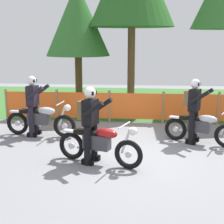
{
  "coord_description": "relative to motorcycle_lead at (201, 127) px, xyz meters",
  "views": [
    {
      "loc": [
        0.19,
        -7.36,
        2.69
      ],
      "look_at": [
        -0.55,
        0.61,
        0.9
      ],
      "focal_mm": 52.93,
      "sensor_mm": 36.0,
      "label": 1
    }
  ],
  "objects": [
    {
      "name": "ground",
      "position": [
        -1.72,
        -1.06,
        -0.45
      ],
      "size": [
        24.0,
        24.0,
        0.02
      ],
      "primitive_type": "cube",
      "color": "gray"
    },
    {
      "name": "grass_verge",
      "position": [
        -1.72,
        5.87,
        -0.44
      ],
      "size": [
        24.0,
        7.59,
        0.01
      ],
      "primitive_type": "cube",
      "color": "#386B2D",
      "rests_on": "ground"
    },
    {
      "name": "barrier_fence",
      "position": [
        -1.72,
        2.07,
        0.1
      ],
      "size": [
        8.78,
        0.08,
        1.05
      ],
      "color": "#997547",
      "rests_on": "ground"
    },
    {
      "name": "tree_leftmost",
      "position": [
        -4.05,
        4.48,
        2.94
      ],
      "size": [
        2.48,
        2.48,
        4.78
      ],
      "color": "brown",
      "rests_on": "ground"
    },
    {
      "name": "motorcycle_lead",
      "position": [
        0.0,
        0.0,
        0.0
      ],
      "size": [
        1.8,
        0.93,
        0.91
      ],
      "rotation": [
        0.0,
        0.0,
        -0.41
      ],
      "color": "black",
      "rests_on": "ground"
    },
    {
      "name": "motorcycle_trailing",
      "position": [
        -2.43,
        -1.65,
        0.02
      ],
      "size": [
        1.94,
        0.87,
        0.96
      ],
      "rotation": [
        0.0,
        0.0,
        -0.34
      ],
      "color": "black",
      "rests_on": "ground"
    },
    {
      "name": "motorcycle_third",
      "position": [
        -4.34,
        0.31,
        0.03
      ],
      "size": [
        2.06,
        0.61,
        0.97
      ],
      "rotation": [
        0.0,
        0.0,
        -0.11
      ],
      "color": "black",
      "rests_on": "ground"
    },
    {
      "name": "rider_lead",
      "position": [
        -0.19,
        0.08,
        0.51
      ],
      "size": [
        0.78,
        0.69,
        1.69
      ],
      "rotation": [
        0.0,
        0.0,
        -0.41
      ],
      "color": "black",
      "rests_on": "ground"
    },
    {
      "name": "rider_trailing",
      "position": [
        -2.64,
        -1.58,
        0.51
      ],
      "size": [
        0.77,
        0.67,
        1.69
      ],
      "rotation": [
        0.0,
        0.0,
        -0.34
      ],
      "color": "black",
      "rests_on": "ground"
    },
    {
      "name": "rider_third",
      "position": [
        -4.54,
        0.33,
        0.48
      ],
      "size": [
        0.6,
        0.59,
        1.69
      ],
      "rotation": [
        0.0,
        0.0,
        -0.11
      ],
      "color": "black",
      "rests_on": "ground"
    }
  ]
}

